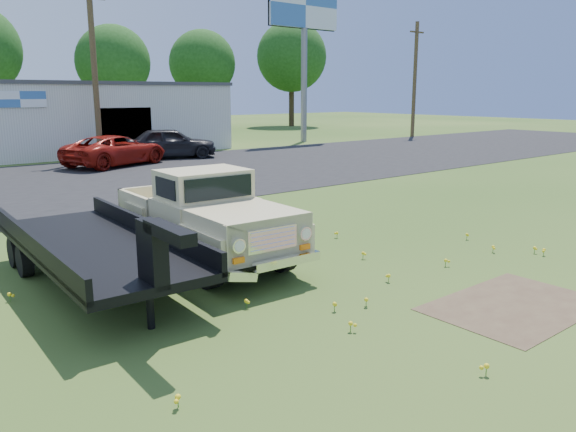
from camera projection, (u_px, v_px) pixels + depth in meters
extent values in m
plane|color=#2A4B18|center=(328.00, 279.00, 10.80)|extent=(140.00, 140.00, 0.00)
cube|color=black|center=(68.00, 184.00, 22.17)|extent=(90.00, 14.00, 0.02)
cube|color=#4E3929|center=(515.00, 306.00, 9.45)|extent=(3.00, 2.00, 0.01)
cube|color=#4E3929|center=(151.00, 257.00, 12.22)|extent=(2.20, 1.60, 0.01)
cube|color=#BBBAB6|center=(100.00, 118.00, 34.53)|extent=(14.00, 8.00, 4.00)
cube|color=#3F3F44|center=(97.00, 84.00, 34.09)|extent=(14.20, 8.20, 0.20)
cube|color=black|center=(127.00, 127.00, 31.62)|extent=(3.00, 0.10, 2.20)
cube|color=white|center=(20.00, 99.00, 27.81)|extent=(2.50, 0.08, 0.80)
cylinder|color=slate|center=(304.00, 86.00, 40.45)|extent=(0.44, 0.44, 8.00)
cube|color=white|center=(304.00, 5.00, 39.27)|extent=(6.00, 0.30, 3.00)
cube|color=black|center=(303.00, 6.00, 39.40)|extent=(6.10, 0.10, 3.10)
cylinder|color=#3F2E1D|center=(95.00, 73.00, 28.97)|extent=(0.30, 0.30, 9.00)
cylinder|color=#3F2E1D|center=(415.00, 80.00, 44.98)|extent=(0.30, 0.30, 9.00)
cube|color=#3F2E1D|center=(417.00, 32.00, 44.19)|extent=(1.60, 0.12, 0.12)
cylinder|color=#332617|center=(116.00, 115.00, 47.38)|extent=(0.56, 0.56, 3.42)
sphere|color=#173F12|center=(113.00, 62.00, 46.46)|extent=(6.08, 6.08, 6.08)
cylinder|color=#332617|center=(204.00, 111.00, 55.42)|extent=(0.56, 0.56, 3.60)
sphere|color=#173F12|center=(202.00, 63.00, 54.45)|extent=(6.40, 6.40, 6.40)
cylinder|color=#332617|center=(291.00, 107.00, 60.38)|extent=(0.56, 0.56, 4.14)
sphere|color=#173F12|center=(292.00, 57.00, 59.27)|extent=(7.36, 7.36, 7.36)
imported|color=maroon|center=(116.00, 151.00, 27.46)|extent=(5.87, 4.23, 1.48)
imported|color=black|center=(171.00, 143.00, 30.58)|extent=(5.26, 3.60, 1.66)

